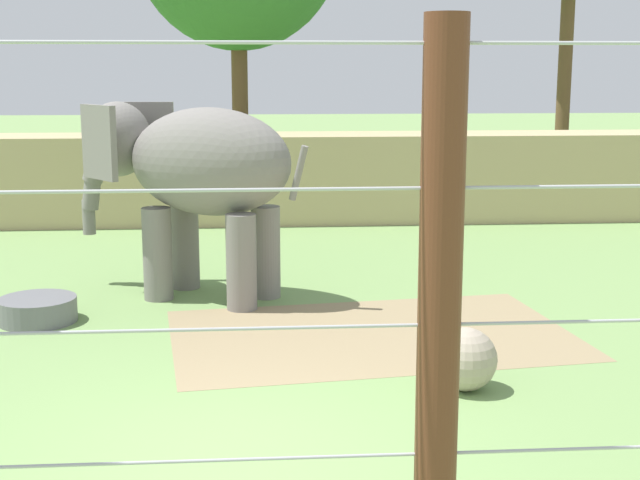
{
  "coord_description": "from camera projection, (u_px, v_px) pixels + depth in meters",
  "views": [
    {
      "loc": [
        0.27,
        -7.86,
        3.6
      ],
      "look_at": [
        1.1,
        3.4,
        1.4
      ],
      "focal_mm": 50.41,
      "sensor_mm": 36.0,
      "label": 1
    }
  ],
  "objects": [
    {
      "name": "elephant",
      "position": [
        192.0,
        170.0,
        13.88
      ],
      "size": [
        3.75,
        2.8,
        3.04
      ],
      "color": "gray",
      "rests_on": "ground"
    },
    {
      "name": "cable_fence",
      "position": [
        192.0,
        377.0,
        4.86
      ],
      "size": [
        9.75,
        0.24,
        3.87
      ],
      "color": "brown",
      "rests_on": "ground"
    },
    {
      "name": "embankment_wall",
      "position": [
        243.0,
        178.0,
        20.94
      ],
      "size": [
        36.0,
        1.8,
        2.03
      ],
      "primitive_type": "cube",
      "color": "tan",
      "rests_on": "ground"
    },
    {
      "name": "ground_plane",
      "position": [
        230.0,
        458.0,
        8.36
      ],
      "size": [
        120.0,
        120.0,
        0.0
      ],
      "primitive_type": "plane",
      "color": "#759956"
    },
    {
      "name": "dirt_patch",
      "position": [
        372.0,
        334.0,
        12.21
      ],
      "size": [
        5.77,
        4.06,
        0.01
      ],
      "primitive_type": "cube",
      "rotation": [
        0.0,
        0.0,
        0.12
      ],
      "color": "#937F5B",
      "rests_on": "ground"
    },
    {
      "name": "enrichment_ball",
      "position": [
        465.0,
        359.0,
        10.07
      ],
      "size": [
        0.72,
        0.72,
        0.72
      ],
      "primitive_type": "sphere",
      "color": "tan",
      "rests_on": "ground"
    },
    {
      "name": "water_tub",
      "position": [
        38.0,
        309.0,
        12.79
      ],
      "size": [
        1.1,
        1.1,
        0.35
      ],
      "color": "slate",
      "rests_on": "ground"
    }
  ]
}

